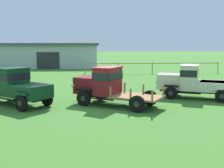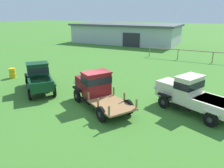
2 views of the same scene
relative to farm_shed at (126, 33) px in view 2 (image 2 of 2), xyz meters
The scene contains 7 objects.
ground_plane 30.77m from the farm_shed, 70.59° to the right, with size 240.00×240.00×0.00m, color #3D7528.
farm_shed is the anchor object (origin of this frame).
paddock_fence 20.20m from the farm_shed, 34.98° to the right, with size 16.26×0.60×1.36m.
vintage_truck_foreground_near 29.06m from the farm_shed, 79.63° to the right, with size 4.61×4.18×2.15m.
vintage_truck_second_in_line 30.60m from the farm_shed, 70.10° to the right, with size 5.37×4.18×2.22m.
vintage_truck_midrow_center 31.54m from the farm_shed, 59.16° to the right, with size 5.19×3.56×2.18m.
oil_drum_beside_row 27.14m from the farm_shed, 89.08° to the right, with size 0.60×0.60×0.90m.
Camera 2 is at (7.25, -11.28, 5.80)m, focal length 35.00 mm.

